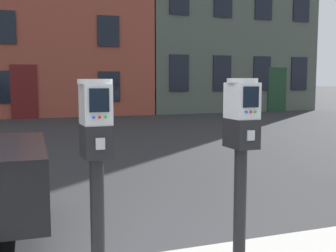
{
  "coord_description": "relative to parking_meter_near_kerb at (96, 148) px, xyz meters",
  "views": [
    {
      "loc": [
        -0.87,
        -2.89,
        1.51
      ],
      "look_at": [
        0.12,
        -0.17,
        1.2
      ],
      "focal_mm": 45.36,
      "sensor_mm": 36.0,
      "label": 1
    }
  ],
  "objects": [
    {
      "name": "parking_meter_twin_adjacent",
      "position": [
        1.03,
        0.0,
        0.0
      ],
      "size": [
        0.22,
        0.25,
        1.38
      ],
      "rotation": [
        0.0,
        0.0,
        -1.55
      ],
      "color": "black",
      "rests_on": "sidewalk_slab"
    },
    {
      "name": "parking_meter_near_kerb",
      "position": [
        0.0,
        0.0,
        0.0
      ],
      "size": [
        0.22,
        0.25,
        1.38
      ],
      "rotation": [
        0.0,
        0.0,
        -1.55
      ],
      "color": "black",
      "rests_on": "sidewalk_slab"
    },
    {
      "name": "townhouse_grey_stucco",
      "position": [
        1.27,
        17.94,
        3.42
      ],
      "size": [
        8.0,
        6.45,
        9.01
      ],
      "color": "brown",
      "rests_on": "ground_plane"
    }
  ]
}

